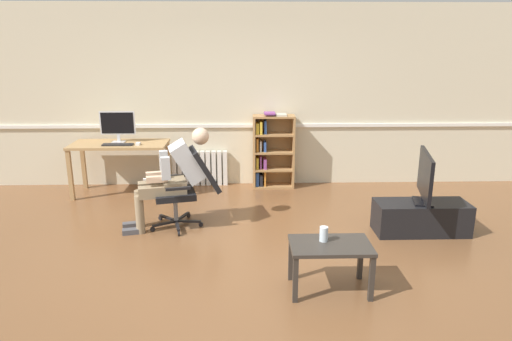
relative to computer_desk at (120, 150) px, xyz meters
name	(u,v)px	position (x,y,z in m)	size (l,w,h in m)	color
ground_plane	(244,258)	(1.77, -2.15, -0.65)	(18.00, 18.00, 0.00)	brown
back_wall	(243,97)	(1.77, 0.50, 0.70)	(12.00, 0.13, 2.70)	beige
computer_desk	(120,150)	(0.00, 0.00, 0.00)	(1.35, 0.63, 0.76)	tan
imac_monitor	(118,124)	(-0.02, 0.08, 0.36)	(0.50, 0.14, 0.44)	silver
keyboard	(118,145)	(0.02, -0.14, 0.11)	(0.42, 0.12, 0.02)	black
computer_mouse	(138,144)	(0.30, -0.12, 0.12)	(0.06, 0.10, 0.03)	white
bookshelf	(271,151)	(2.19, 0.29, -0.10)	(0.62, 0.29, 1.15)	#AD7F4C
radiator	(200,168)	(1.10, 0.39, -0.38)	(0.85, 0.08, 0.54)	white
office_chair	(189,184)	(1.12, -1.23, -0.13)	(0.85, 0.66, 0.95)	black
person_seated	(173,175)	(0.94, -1.27, -0.01)	(1.06, 0.53, 1.19)	#937F60
tv_stand	(421,217)	(3.83, -1.54, -0.47)	(1.06, 0.42, 0.37)	black
tv_screen	(425,177)	(3.83, -1.54, 0.02)	(0.27, 0.83, 0.58)	black
coffee_table	(330,251)	(2.53, -2.78, -0.28)	(0.71, 0.44, 0.45)	#332D28
drinking_glass	(324,234)	(2.48, -2.72, -0.14)	(0.08, 0.08, 0.13)	silver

